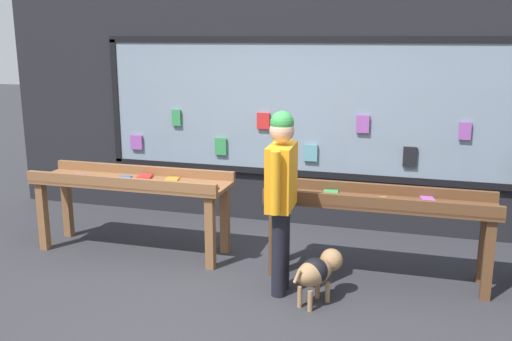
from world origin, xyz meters
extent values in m
plane|color=#2D2D33|center=(0.00, 0.00, 0.00)|extent=(40.00, 40.00, 0.00)
cube|color=black|center=(0.00, 2.40, 1.80)|extent=(7.75, 0.20, 3.59)
cube|color=gray|center=(0.38, 2.27, 1.51)|extent=(5.39, 0.03, 1.65)
cube|color=black|center=(0.38, 2.27, 2.33)|extent=(5.47, 0.06, 0.08)
cube|color=black|center=(0.38, 2.27, 0.68)|extent=(5.47, 0.06, 0.08)
cube|color=black|center=(-2.31, 2.27, 1.51)|extent=(0.08, 0.06, 1.65)
cube|color=#994CA5|center=(-2.02, 2.23, 0.97)|extent=(0.17, 0.03, 0.19)
cube|color=#338C4C|center=(-1.42, 2.23, 1.33)|extent=(0.12, 0.03, 0.21)
cube|color=#338C4C|center=(-0.80, 2.23, 0.98)|extent=(0.15, 0.03, 0.22)
cube|color=red|center=(-0.23, 2.23, 1.33)|extent=(0.16, 0.03, 0.20)
cube|color=#5999A5|center=(0.38, 2.23, 0.96)|extent=(0.17, 0.03, 0.21)
cube|color=#994CA5|center=(1.01, 2.23, 1.35)|extent=(0.15, 0.03, 0.21)
cube|color=black|center=(1.58, 2.23, 0.98)|extent=(0.16, 0.03, 0.24)
cube|color=#994CA5|center=(2.17, 2.23, 1.32)|extent=(0.13, 0.03, 0.20)
cube|color=brown|center=(-2.35, 0.59, 0.39)|extent=(0.09, 0.09, 0.78)
cube|color=brown|center=(-0.34, 0.60, 0.39)|extent=(0.09, 0.09, 0.78)
cube|color=brown|center=(-2.35, 1.05, 0.39)|extent=(0.09, 0.09, 0.78)
cube|color=brown|center=(-0.34, 1.07, 0.39)|extent=(0.09, 0.09, 0.78)
cube|color=brown|center=(-1.34, 0.83, 0.80)|extent=(2.22, 0.64, 0.04)
cube|color=brown|center=(-1.34, 0.55, 0.86)|extent=(2.21, 0.08, 0.12)
cube|color=brown|center=(-1.35, 1.11, 0.86)|extent=(2.21, 0.08, 0.12)
cube|color=yellow|center=(-2.32, 0.66, 0.84)|extent=(0.18, 0.23, 0.02)
cube|color=#994CA5|center=(-1.99, 0.73, 0.84)|extent=(0.16, 0.23, 0.03)
cube|color=red|center=(-1.72, 0.64, 0.83)|extent=(0.14, 0.22, 0.02)
cube|color=#2659B2|center=(-1.46, 0.86, 0.83)|extent=(0.18, 0.22, 0.02)
cube|color=red|center=(-1.25, 0.95, 0.84)|extent=(0.19, 0.22, 0.03)
cube|color=orange|center=(-0.91, 0.94, 0.83)|extent=(0.18, 0.24, 0.02)
cube|color=#5999A5|center=(-0.63, 0.67, 0.84)|extent=(0.13, 0.21, 0.03)
cube|color=red|center=(-0.36, 0.67, 0.84)|extent=(0.19, 0.24, 0.02)
cube|color=brown|center=(0.34, 0.62, 0.39)|extent=(0.09, 0.09, 0.77)
cube|color=brown|center=(2.35, 0.64, 0.39)|extent=(0.09, 0.09, 0.77)
cube|color=brown|center=(0.34, 1.02, 0.39)|extent=(0.09, 0.09, 0.77)
cube|color=brown|center=(2.35, 1.03, 0.39)|extent=(0.09, 0.09, 0.77)
cube|color=brown|center=(1.34, 0.83, 0.79)|extent=(2.21, 0.57, 0.04)
cube|color=brown|center=(1.35, 0.58, 0.85)|extent=(2.21, 0.08, 0.12)
cube|color=brown|center=(1.34, 1.08, 0.85)|extent=(2.21, 0.08, 0.12)
cube|color=#338C4C|center=(0.39, 0.78, 0.82)|extent=(0.15, 0.22, 0.02)
cube|color=#338C4C|center=(0.85, 0.93, 0.83)|extent=(0.17, 0.20, 0.02)
cube|color=orange|center=(1.35, 0.80, 0.82)|extent=(0.20, 0.24, 0.02)
cube|color=#994CA5|center=(1.79, 0.97, 0.82)|extent=(0.16, 0.21, 0.02)
cube|color=#338C4C|center=(2.33, 0.75, 0.83)|extent=(0.17, 0.20, 0.03)
cylinder|color=black|center=(0.50, 0.18, 0.42)|extent=(0.14, 0.14, 0.83)
cylinder|color=black|center=(0.49, 0.35, 0.42)|extent=(0.14, 0.14, 0.83)
cube|color=orange|center=(0.50, 0.26, 1.13)|extent=(0.25, 0.48, 0.59)
cylinder|color=orange|center=(0.52, -0.03, 1.14)|extent=(0.09, 0.09, 0.56)
cylinder|color=orange|center=(0.48, 0.56, 1.14)|extent=(0.09, 0.09, 0.56)
sphere|color=tan|center=(0.50, 0.26, 1.55)|extent=(0.23, 0.23, 0.23)
sphere|color=#338C3F|center=(0.50, 0.26, 1.62)|extent=(0.21, 0.21, 0.21)
ellipsoid|color=#99724C|center=(0.85, 0.09, 0.31)|extent=(0.40, 0.48, 0.23)
ellipsoid|color=black|center=(0.85, 0.09, 0.32)|extent=(0.33, 0.34, 0.24)
sphere|color=#99724C|center=(0.97, 0.31, 0.36)|extent=(0.21, 0.21, 0.21)
cylinder|color=#99724C|center=(0.74, -0.12, 0.35)|extent=(0.07, 0.10, 0.12)
cylinder|color=#99724C|center=(0.97, 0.17, 0.10)|extent=(0.04, 0.04, 0.20)
cylinder|color=#99724C|center=(0.86, 0.23, 0.10)|extent=(0.04, 0.04, 0.20)
cylinder|color=#99724C|center=(0.85, -0.05, 0.10)|extent=(0.04, 0.04, 0.20)
cylinder|color=#99724C|center=(0.74, 0.00, 0.10)|extent=(0.04, 0.04, 0.20)
camera|label=1|loc=(1.70, -4.62, 2.36)|focal=40.00mm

